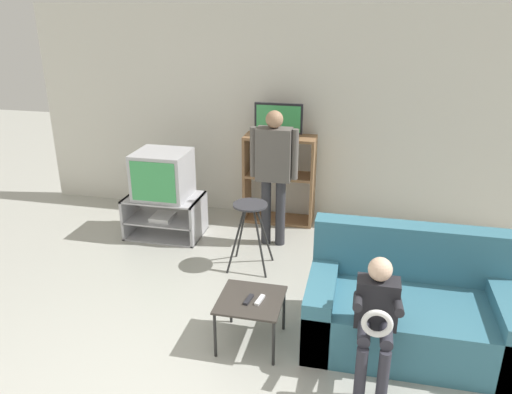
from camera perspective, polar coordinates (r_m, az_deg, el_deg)
wall_back at (r=6.24m, az=2.81°, el=9.31°), size 6.40×0.06×2.60m
tv_stand at (r=6.01m, az=-10.34°, el=-2.15°), size 0.87×0.57×0.49m
television_main at (r=5.84m, az=-10.62°, el=2.56°), size 0.60×0.56×0.54m
media_shelf at (r=6.19m, az=2.67°, el=2.12°), size 0.87×0.36×1.10m
television_flat at (r=5.98m, az=2.59°, el=8.68°), size 0.58×0.20×0.40m
folding_stool at (r=5.06m, az=-0.66°, el=-2.26°), size 0.43×0.39×0.72m
snack_table at (r=4.05m, az=-0.61°, el=-12.07°), size 0.51×0.51×0.41m
remote_control_black at (r=4.00m, az=-0.85°, el=-11.63°), size 0.06×0.15×0.02m
remote_control_white at (r=3.99m, az=0.43°, el=-11.68°), size 0.06×0.15×0.02m
couch at (r=4.30m, az=17.06°, el=-12.15°), size 1.62×0.92×0.90m
person_standing_adult at (r=5.45m, az=2.05°, el=3.54°), size 0.53×0.20×1.54m
person_seated_child at (r=3.67m, az=13.60°, el=-12.79°), size 0.33×0.43×0.96m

